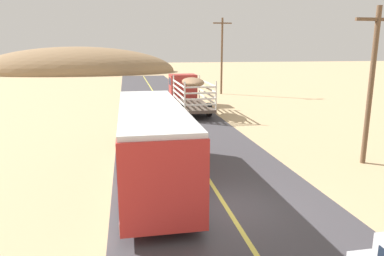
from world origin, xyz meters
name	(u,v)px	position (x,y,z in m)	size (l,w,h in m)	color
ground_plane	(226,208)	(0.00, 0.00, 0.00)	(240.00, 240.00, 0.00)	tan
road_surface	(226,207)	(0.00, 0.00, 0.01)	(8.00, 120.00, 0.02)	#423F44
road_centre_line	(226,207)	(0.00, 0.00, 0.02)	(0.16, 117.60, 0.00)	#D8CC4C
livestock_truck	(186,89)	(2.12, 21.12, 1.79)	(2.53, 9.70, 3.02)	#B2332D
bus	(152,142)	(-2.37, 2.88, 1.75)	(2.54, 10.00, 3.21)	red
power_pole_near	(371,82)	(7.89, 3.65, 3.94)	(2.20, 0.24, 7.30)	brown
power_pole_mid	(222,54)	(7.89, 30.34, 4.70)	(2.20, 0.24, 8.80)	brown
distant_hill	(78,72)	(-13.79, 72.32, 0.00)	(42.95, 25.21, 11.23)	#957553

